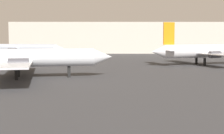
# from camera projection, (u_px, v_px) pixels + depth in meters

# --- Properties ---
(airplane_on_taxiway) EXTENTS (26.85, 27.43, 8.91)m
(airplane_on_taxiway) POSITION_uv_depth(u_px,v_px,m) (22.00, 58.00, 49.36)
(airplane_on_taxiway) COLOR silver
(airplane_on_taxiway) RESTS_ON ground_plane
(airplane_far_left) EXTENTS (25.65, 22.93, 9.37)m
(airplane_far_left) POSITION_uv_depth(u_px,v_px,m) (204.00, 51.00, 73.75)
(airplane_far_left) COLOR white
(airplane_far_left) RESTS_ON ground_plane
(airplane_far_right) EXTENTS (27.42, 18.20, 9.13)m
(airplane_far_right) POSITION_uv_depth(u_px,v_px,m) (19.00, 48.00, 95.89)
(airplane_far_right) COLOR #B2BCCC
(airplane_far_right) RESTS_ON ground_plane
(terminal_building) EXTENTS (91.70, 18.27, 11.98)m
(terminal_building) POSITION_uv_depth(u_px,v_px,m) (129.00, 38.00, 133.79)
(terminal_building) COLOR beige
(terminal_building) RESTS_ON ground_plane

